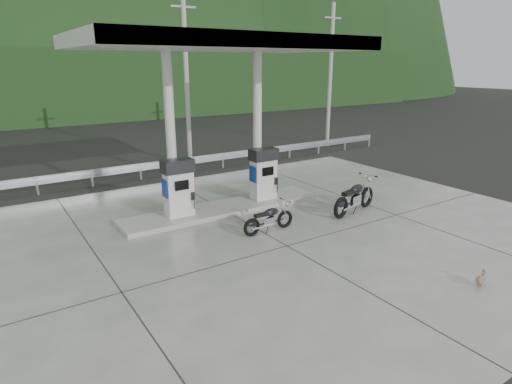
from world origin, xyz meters
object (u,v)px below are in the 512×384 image
motorcycle_right (354,198)px  duck (480,280)px  gas_pump_right (264,174)px  gas_pump_left (179,188)px  motorcycle_left (269,219)px

motorcycle_right → duck: size_ratio=5.03×
gas_pump_right → duck: 7.69m
gas_pump_left → motorcycle_right: (5.13, -2.52, -0.54)m
gas_pump_left → duck: (3.87, -7.60, -0.90)m
gas_pump_left → gas_pump_right: 3.20m
motorcycle_left → motorcycle_right: (3.35, -0.15, 0.12)m
motorcycle_right → duck: bearing=-116.4°
motorcycle_left → duck: bearing=-68.8°
gas_pump_left → duck: 8.58m
gas_pump_left → motorcycle_left: (1.78, -2.37, -0.67)m
motorcycle_right → gas_pump_right: bearing=114.9°
motorcycle_left → motorcycle_right: motorcycle_right is taller
gas_pump_right → motorcycle_right: (1.93, -2.52, -0.54)m
gas_pump_left → duck: gas_pump_left is taller
gas_pump_right → gas_pump_left: bearing=180.0°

